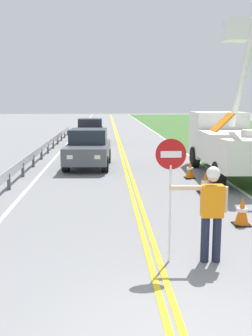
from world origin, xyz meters
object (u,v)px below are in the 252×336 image
(flagger_worker, at_px, (211,208))
(traffic_cone_mid, at_px, (205,183))
(oncoming_sedan_second, at_px, (90,131))
(traffic_cone_tail, at_px, (190,170))
(oncoming_sedan_nearest, at_px, (88,149))
(traffic_cone_lead, at_px, (242,212))
(utility_bucket_truck, at_px, (229,139))
(stop_sign_paddle, at_px, (171,173))

(flagger_worker, bearing_deg, traffic_cone_mid, 76.93)
(oncoming_sedan_second, distance_m, traffic_cone_tail, 13.34)
(oncoming_sedan_nearest, bearing_deg, traffic_cone_tail, -34.79)
(traffic_cone_lead, relative_size, traffic_cone_mid, 1.00)
(flagger_worker, bearing_deg, oncoming_sedan_second, 98.44)
(oncoming_sedan_nearest, relative_size, traffic_cone_lead, 5.97)
(flagger_worker, distance_m, utility_bucket_truck, 9.20)
(traffic_cone_tail, bearing_deg, oncoming_sedan_second, 109.04)
(traffic_cone_mid, bearing_deg, oncoming_sedan_nearest, 127.34)
(flagger_worker, bearing_deg, utility_bucket_truck, 70.83)
(stop_sign_paddle, xyz_separation_m, utility_bucket_truck, (3.79, 8.65, -0.28))
(flagger_worker, distance_m, traffic_cone_lead, 2.63)
(utility_bucket_truck, bearing_deg, flagger_worker, -109.17)
(flagger_worker, relative_size, oncoming_sedan_second, 0.44)
(stop_sign_paddle, height_order, oncoming_sedan_nearest, stop_sign_paddle)
(traffic_cone_mid, bearing_deg, oncoming_sedan_second, 106.03)
(utility_bucket_truck, relative_size, traffic_cone_lead, 9.82)
(oncoming_sedan_nearest, height_order, traffic_cone_lead, oncoming_sedan_nearest)
(oncoming_sedan_nearest, bearing_deg, oncoming_sedan_second, 91.76)
(traffic_cone_mid, distance_m, traffic_cone_tail, 2.47)
(oncoming_sedan_nearest, bearing_deg, traffic_cone_lead, -64.64)
(oncoming_sedan_nearest, xyz_separation_m, traffic_cone_lead, (4.10, -8.65, -0.50))
(traffic_cone_mid, bearing_deg, stop_sign_paddle, -110.50)
(stop_sign_paddle, height_order, traffic_cone_mid, stop_sign_paddle)
(stop_sign_paddle, xyz_separation_m, oncoming_sedan_nearest, (-1.98, 10.75, -0.88))
(oncoming_sedan_nearest, relative_size, oncoming_sedan_second, 1.01)
(oncoming_sedan_nearest, height_order, traffic_cone_tail, oncoming_sedan_nearest)
(stop_sign_paddle, distance_m, traffic_cone_mid, 6.00)
(stop_sign_paddle, height_order, traffic_cone_lead, stop_sign_paddle)
(stop_sign_paddle, bearing_deg, traffic_cone_tail, 75.41)
(flagger_worker, height_order, traffic_cone_mid, flagger_worker)
(oncoming_sedan_second, relative_size, traffic_cone_mid, 5.93)
(oncoming_sedan_second, xyz_separation_m, traffic_cone_tail, (4.35, -12.60, -0.50))
(flagger_worker, bearing_deg, traffic_cone_tail, 80.75)
(stop_sign_paddle, relative_size, traffic_cone_lead, 3.33)
(traffic_cone_lead, distance_m, traffic_cone_tail, 5.83)
(stop_sign_paddle, relative_size, traffic_cone_mid, 3.33)
(flagger_worker, xyz_separation_m, oncoming_sedan_nearest, (-2.75, 10.79, -0.21))
(stop_sign_paddle, relative_size, oncoming_sedan_second, 0.56)
(traffic_cone_lead, bearing_deg, oncoming_sedan_nearest, 115.36)
(flagger_worker, bearing_deg, traffic_cone_lead, 57.79)
(traffic_cone_lead, relative_size, traffic_cone_tail, 1.00)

